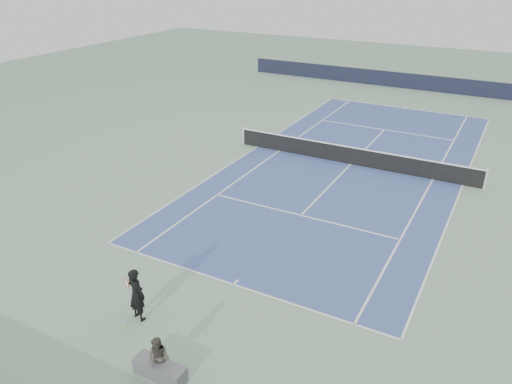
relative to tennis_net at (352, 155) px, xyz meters
The scene contains 7 objects.
ground 0.50m from the tennis_net, ahead, with size 80.00×80.00×0.00m, color gray.
court_surface 0.50m from the tennis_net, ahead, with size 10.97×23.77×0.01m, color #3B518D.
tennis_net is the anchor object (origin of this frame).
windscreen_far 17.89m from the tennis_net, 90.00° to the left, with size 30.00×0.25×1.20m, color black.
tennis_player 14.73m from the tennis_net, 96.36° to the right, with size 0.81×0.59×1.72m.
tennis_ball 15.29m from the tennis_net, 96.41° to the right, with size 0.06×0.06×0.06m, color #CCE72F.
spectator_bench 16.18m from the tennis_net, 88.65° to the right, with size 1.49×0.75×1.23m.
Camera 1 is at (7.06, -23.38, 9.77)m, focal length 35.00 mm.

